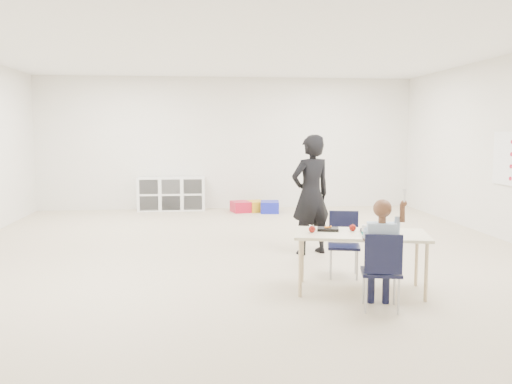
{
  "coord_description": "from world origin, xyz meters",
  "views": [
    {
      "loc": [
        -0.61,
        -7.14,
        1.65
      ],
      "look_at": [
        0.14,
        -0.01,
        0.85
      ],
      "focal_mm": 38.0,
      "sensor_mm": 36.0,
      "label": 1
    }
  ],
  "objects": [
    {
      "name": "adult",
      "position": [
        0.88,
        -0.03,
        0.81
      ],
      "size": [
        0.69,
        0.58,
        1.61
      ],
      "primitive_type": "imported",
      "rotation": [
        0.0,
        0.0,
        3.52
      ],
      "color": "black",
      "rests_on": "ground"
    },
    {
      "name": "table",
      "position": [
        1.04,
        -1.8,
        0.31
      ],
      "size": [
        1.46,
        0.96,
        0.61
      ],
      "rotation": [
        0.0,
        0.0,
        -0.23
      ],
      "color": "beige",
      "rests_on": "ground"
    },
    {
      "name": "lunch_tray_far",
      "position": [
        0.73,
        -1.63,
        0.63
      ],
      "size": [
        0.25,
        0.21,
        0.03
      ],
      "primitive_type": "cube",
      "rotation": [
        0.0,
        0.0,
        -0.23
      ],
      "color": "black",
      "rests_on": "table"
    },
    {
      "name": "milk_carton",
      "position": [
        1.04,
        -1.93,
        0.66
      ],
      "size": [
        0.08,
        0.08,
        0.1
      ],
      "primitive_type": "cube",
      "rotation": [
        0.0,
        0.0,
        -0.23
      ],
      "color": "white",
      "rests_on": "table"
    },
    {
      "name": "rules_poster",
      "position": [
        3.98,
        0.6,
        1.25
      ],
      "size": [
        0.02,
        0.6,
        0.8
      ],
      "primitive_type": "cube",
      "color": "white",
      "rests_on": "room"
    },
    {
      "name": "chair_near",
      "position": [
        1.06,
        -2.37,
        0.37
      ],
      "size": [
        0.42,
        0.41,
        0.74
      ],
      "primitive_type": null,
      "rotation": [
        0.0,
        0.0,
        -0.23
      ],
      "color": "black",
      "rests_on": "ground"
    },
    {
      "name": "bin_blue",
      "position": [
        0.82,
        3.76,
        0.12
      ],
      "size": [
        0.42,
        0.51,
        0.23
      ],
      "primitive_type": "cube",
      "rotation": [
        0.0,
        0.0,
        -0.12
      ],
      "color": "#151DA4",
      "rests_on": "ground"
    },
    {
      "name": "bread_roll",
      "position": [
        1.29,
        -1.95,
        0.65
      ],
      "size": [
        0.09,
        0.09,
        0.07
      ],
      "primitive_type": "ellipsoid",
      "color": "tan",
      "rests_on": "table"
    },
    {
      "name": "chair_far",
      "position": [
        1.01,
        -1.22,
        0.37
      ],
      "size": [
        0.42,
        0.41,
        0.74
      ],
      "primitive_type": null,
      "rotation": [
        0.0,
        0.0,
        -0.23
      ],
      "color": "black",
      "rests_on": "ground"
    },
    {
      "name": "room",
      "position": [
        0.0,
        0.0,
        1.4
      ],
      "size": [
        9.0,
        9.02,
        2.8
      ],
      "color": "beige",
      "rests_on": "ground"
    },
    {
      "name": "lunch_tray_near",
      "position": [
        1.15,
        -1.78,
        0.63
      ],
      "size": [
        0.25,
        0.21,
        0.03
      ],
      "primitive_type": "cube",
      "rotation": [
        0.0,
        0.0,
        -0.23
      ],
      "color": "black",
      "rests_on": "table"
    },
    {
      "name": "cubby_shelf",
      "position": [
        -1.2,
        4.28,
        0.35
      ],
      "size": [
        1.4,
        0.4,
        0.7
      ],
      "primitive_type": "cube",
      "color": "white",
      "rests_on": "ground"
    },
    {
      "name": "bin_yellow",
      "position": [
        0.57,
        3.95,
        0.11
      ],
      "size": [
        0.45,
        0.52,
        0.22
      ],
      "primitive_type": "cube",
      "rotation": [
        0.0,
        0.0,
        0.25
      ],
      "color": "gold",
      "rests_on": "ground"
    },
    {
      "name": "apple_far",
      "position": [
        0.54,
        -1.73,
        0.65
      ],
      "size": [
        0.07,
        0.07,
        0.07
      ],
      "primitive_type": "sphere",
      "color": "maroon",
      "rests_on": "table"
    },
    {
      "name": "bin_red",
      "position": [
        0.23,
        3.9,
        0.11
      ],
      "size": [
        0.43,
        0.51,
        0.22
      ],
      "primitive_type": "cube",
      "rotation": [
        0.0,
        0.0,
        0.21
      ],
      "color": "#B5122C",
      "rests_on": "ground"
    },
    {
      "name": "apple_near",
      "position": [
        0.97,
        -1.7,
        0.65
      ],
      "size": [
        0.07,
        0.07,
        0.07
      ],
      "primitive_type": "sphere",
      "color": "maroon",
      "rests_on": "table"
    },
    {
      "name": "child",
      "position": [
        1.06,
        -2.37,
        0.58
      ],
      "size": [
        0.59,
        0.59,
        1.16
      ],
      "primitive_type": null,
      "rotation": [
        0.0,
        0.0,
        -0.23
      ],
      "color": "#B8D3F9",
      "rests_on": "chair_near"
    }
  ]
}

